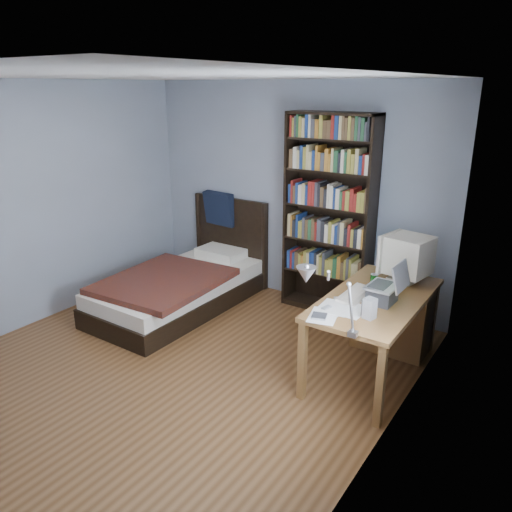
{
  "coord_description": "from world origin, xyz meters",
  "views": [
    {
      "loc": [
        2.82,
        -2.86,
        2.44
      ],
      "look_at": [
        0.37,
        0.8,
        0.93
      ],
      "focal_mm": 35.0,
      "sensor_mm": 36.0,
      "label": 1
    }
  ],
  "objects_px": {
    "desk_lamp": "(315,282)",
    "keyboard": "(356,295)",
    "bookshelf": "(329,216)",
    "bed": "(184,284)",
    "desk": "(389,314)",
    "crt_monitor": "(406,255)",
    "laptop": "(384,291)",
    "soda_can": "(374,281)",
    "speaker": "(370,308)"
  },
  "relations": [
    {
      "from": "desk_lamp",
      "to": "soda_can",
      "type": "bearing_deg",
      "value": 94.01
    },
    {
      "from": "desk_lamp",
      "to": "bookshelf",
      "type": "xyz_separation_m",
      "value": [
        -0.94,
        2.14,
        -0.16
      ]
    },
    {
      "from": "bed",
      "to": "desk_lamp",
      "type": "bearing_deg",
      "value": -29.56
    },
    {
      "from": "laptop",
      "to": "desk_lamp",
      "type": "relative_size",
      "value": 0.57
    },
    {
      "from": "crt_monitor",
      "to": "bookshelf",
      "type": "xyz_separation_m",
      "value": [
        -1.02,
        0.49,
        0.12
      ]
    },
    {
      "from": "desk_lamp",
      "to": "keyboard",
      "type": "xyz_separation_m",
      "value": [
        -0.14,
        1.07,
        -0.51
      ]
    },
    {
      "from": "bookshelf",
      "to": "bed",
      "type": "distance_m",
      "value": 1.84
    },
    {
      "from": "crt_monitor",
      "to": "soda_can",
      "type": "xyz_separation_m",
      "value": [
        -0.18,
        -0.3,
        -0.19
      ]
    },
    {
      "from": "desk_lamp",
      "to": "speaker",
      "type": "bearing_deg",
      "value": 81.46
    },
    {
      "from": "laptop",
      "to": "bed",
      "type": "height_order",
      "value": "bed"
    },
    {
      "from": "laptop",
      "to": "desk_lamp",
      "type": "distance_m",
      "value": 1.16
    },
    {
      "from": "bookshelf",
      "to": "crt_monitor",
      "type": "bearing_deg",
      "value": -25.52
    },
    {
      "from": "keyboard",
      "to": "soda_can",
      "type": "relative_size",
      "value": 3.76
    },
    {
      "from": "desk_lamp",
      "to": "keyboard",
      "type": "relative_size",
      "value": 1.47
    },
    {
      "from": "desk",
      "to": "speaker",
      "type": "xyz_separation_m",
      "value": [
        0.1,
        -0.83,
        0.4
      ]
    },
    {
      "from": "desk",
      "to": "crt_monitor",
      "type": "xyz_separation_m",
      "value": [
        0.08,
        0.09,
        0.56
      ]
    },
    {
      "from": "bed",
      "to": "desk",
      "type": "bearing_deg",
      "value": 5.48
    },
    {
      "from": "laptop",
      "to": "desk",
      "type": "bearing_deg",
      "value": 100.92
    },
    {
      "from": "keyboard",
      "to": "bed",
      "type": "bearing_deg",
      "value": 173.86
    },
    {
      "from": "crt_monitor",
      "to": "laptop",
      "type": "xyz_separation_m",
      "value": [
        0.02,
        -0.58,
        -0.14
      ]
    },
    {
      "from": "desk_lamp",
      "to": "bed",
      "type": "relative_size",
      "value": 0.3
    },
    {
      "from": "crt_monitor",
      "to": "bookshelf",
      "type": "height_order",
      "value": "bookshelf"
    },
    {
      "from": "keyboard",
      "to": "crt_monitor",
      "type": "bearing_deg",
      "value": 69.63
    },
    {
      "from": "keyboard",
      "to": "desk",
      "type": "bearing_deg",
      "value": 73.69
    },
    {
      "from": "laptop",
      "to": "bed",
      "type": "bearing_deg",
      "value": 173.95
    },
    {
      "from": "laptop",
      "to": "soda_can",
      "type": "height_order",
      "value": "laptop"
    },
    {
      "from": "speaker",
      "to": "bookshelf",
      "type": "xyz_separation_m",
      "value": [
        -1.05,
        1.41,
        0.28
      ]
    },
    {
      "from": "desk_lamp",
      "to": "soda_can",
      "type": "distance_m",
      "value": 1.44
    },
    {
      "from": "keyboard",
      "to": "speaker",
      "type": "xyz_separation_m",
      "value": [
        0.25,
        -0.33,
        0.07
      ]
    },
    {
      "from": "desk",
      "to": "bookshelf",
      "type": "bearing_deg",
      "value": 148.35
    },
    {
      "from": "laptop",
      "to": "crt_monitor",
      "type": "bearing_deg",
      "value": 91.8
    },
    {
      "from": "desk_lamp",
      "to": "soda_can",
      "type": "relative_size",
      "value": 5.51
    },
    {
      "from": "desk",
      "to": "bed",
      "type": "bearing_deg",
      "value": -174.52
    },
    {
      "from": "laptop",
      "to": "bed",
      "type": "relative_size",
      "value": 0.17
    },
    {
      "from": "laptop",
      "to": "soda_can",
      "type": "bearing_deg",
      "value": 124.61
    },
    {
      "from": "laptop",
      "to": "soda_can",
      "type": "xyz_separation_m",
      "value": [
        -0.2,
        0.29,
        -0.05
      ]
    },
    {
      "from": "crt_monitor",
      "to": "speaker",
      "type": "distance_m",
      "value": 0.94
    },
    {
      "from": "soda_can",
      "to": "desk_lamp",
      "type": "bearing_deg",
      "value": -85.99
    },
    {
      "from": "laptop",
      "to": "desk_lamp",
      "type": "xyz_separation_m",
      "value": [
        -0.1,
        -1.08,
        0.42
      ]
    },
    {
      "from": "speaker",
      "to": "bed",
      "type": "bearing_deg",
      "value": 179.12
    },
    {
      "from": "crt_monitor",
      "to": "keyboard",
      "type": "relative_size",
      "value": 0.99
    },
    {
      "from": "soda_can",
      "to": "bookshelf",
      "type": "bearing_deg",
      "value": 137.02
    },
    {
      "from": "soda_can",
      "to": "crt_monitor",
      "type": "bearing_deg",
      "value": 58.94
    },
    {
      "from": "keyboard",
      "to": "bed",
      "type": "distance_m",
      "value": 2.28
    },
    {
      "from": "keyboard",
      "to": "soda_can",
      "type": "xyz_separation_m",
      "value": [
        0.05,
        0.29,
        0.04
      ]
    },
    {
      "from": "speaker",
      "to": "bed",
      "type": "distance_m",
      "value": 2.6
    },
    {
      "from": "keyboard",
      "to": "bookshelf",
      "type": "bearing_deg",
      "value": 127.14
    },
    {
      "from": "keyboard",
      "to": "bookshelf",
      "type": "relative_size",
      "value": 0.2
    },
    {
      "from": "crt_monitor",
      "to": "soda_can",
      "type": "height_order",
      "value": "crt_monitor"
    },
    {
      "from": "speaker",
      "to": "soda_can",
      "type": "xyz_separation_m",
      "value": [
        -0.21,
        0.62,
        -0.02
      ]
    }
  ]
}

